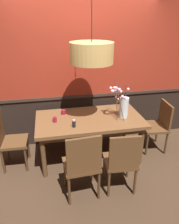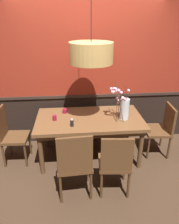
{
  "view_description": "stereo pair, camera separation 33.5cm",
  "coord_description": "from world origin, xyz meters",
  "px_view_note": "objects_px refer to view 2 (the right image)",
  "views": [
    {
      "loc": [
        -0.62,
        -3.03,
        2.26
      ],
      "look_at": [
        0.0,
        0.0,
        0.85
      ],
      "focal_mm": 33.98,
      "sensor_mm": 36.0,
      "label": 1
    },
    {
      "loc": [
        -0.28,
        -3.08,
        2.26
      ],
      "look_at": [
        0.0,
        0.0,
        0.85
      ],
      "focal_mm": 33.98,
      "sensor_mm": 36.0,
      "label": 2
    }
  ],
  "objects_px": {
    "chair_head_east_end": "(162,127)",
    "chair_head_west_end": "(10,133)",
    "dining_table": "(90,123)",
    "chair_near_side_left": "(75,162)",
    "chair_far_side_right": "(99,109)",
    "pendant_lamp": "(91,53)",
    "chair_near_side_right": "(115,162)",
    "candle_holder_nearer_center": "(65,111)",
    "condiment_bottle": "(72,123)",
    "vase_with_blossoms": "(123,107)",
    "candle_holder_nearer_edge": "(55,118)"
  },
  "relations": [
    {
      "from": "condiment_bottle",
      "to": "chair_head_west_end",
      "type": "bearing_deg",
      "value": 166.08
    },
    {
      "from": "chair_head_west_end",
      "to": "pendant_lamp",
      "type": "relative_size",
      "value": 0.77
    },
    {
      "from": "chair_head_west_end",
      "to": "candle_holder_nearer_center",
      "type": "xyz_separation_m",
      "value": [
        0.89,
        0.24,
        0.25
      ]
    },
    {
      "from": "chair_head_east_end",
      "to": "vase_with_blossoms",
      "type": "height_order",
      "value": "vase_with_blossoms"
    },
    {
      "from": "chair_near_side_left",
      "to": "pendant_lamp",
      "type": "xyz_separation_m",
      "value": [
        0.29,
        0.81,
        1.23
      ]
    },
    {
      "from": "chair_far_side_right",
      "to": "pendant_lamp",
      "type": "bearing_deg",
      "value": -104.99
    },
    {
      "from": "chair_head_east_end",
      "to": "chair_near_side_left",
      "type": "distance_m",
      "value": 1.76
    },
    {
      "from": "candle_holder_nearer_center",
      "to": "chair_far_side_right",
      "type": "bearing_deg",
      "value": 43.55
    },
    {
      "from": "chair_head_east_end",
      "to": "chair_near_side_right",
      "type": "xyz_separation_m",
      "value": [
        -0.99,
        -0.88,
        0.01
      ]
    },
    {
      "from": "dining_table",
      "to": "candle_holder_nearer_center",
      "type": "xyz_separation_m",
      "value": [
        -0.4,
        0.23,
        0.12
      ]
    },
    {
      "from": "chair_far_side_right",
      "to": "candle_holder_nearer_center",
      "type": "xyz_separation_m",
      "value": [
        -0.67,
        -0.63,
        0.26
      ]
    },
    {
      "from": "vase_with_blossoms",
      "to": "pendant_lamp",
      "type": "distance_m",
      "value": 0.99
    },
    {
      "from": "vase_with_blossoms",
      "to": "pendant_lamp",
      "type": "relative_size",
      "value": 0.5
    },
    {
      "from": "chair_near_side_left",
      "to": "condiment_bottle",
      "type": "height_order",
      "value": "chair_near_side_left"
    },
    {
      "from": "dining_table",
      "to": "chair_near_side_right",
      "type": "bearing_deg",
      "value": -73.66
    },
    {
      "from": "dining_table",
      "to": "chair_near_side_right",
      "type": "relative_size",
      "value": 1.84
    },
    {
      "from": "candle_holder_nearer_center",
      "to": "dining_table",
      "type": "bearing_deg",
      "value": -30.19
    },
    {
      "from": "dining_table",
      "to": "pendant_lamp",
      "type": "xyz_separation_m",
      "value": [
        0.01,
        -0.07,
        1.13
      ]
    },
    {
      "from": "chair_near_side_left",
      "to": "chair_far_side_right",
      "type": "height_order",
      "value": "chair_near_side_left"
    },
    {
      "from": "dining_table",
      "to": "chair_near_side_left",
      "type": "height_order",
      "value": "chair_near_side_left"
    },
    {
      "from": "pendant_lamp",
      "to": "chair_head_west_end",
      "type": "bearing_deg",
      "value": 177.1
    },
    {
      "from": "chair_far_side_right",
      "to": "vase_with_blossoms",
      "type": "distance_m",
      "value": 1.06
    },
    {
      "from": "chair_head_east_end",
      "to": "chair_head_west_end",
      "type": "distance_m",
      "value": 2.54
    },
    {
      "from": "dining_table",
      "to": "chair_far_side_right",
      "type": "bearing_deg",
      "value": 72.93
    },
    {
      "from": "chair_head_east_end",
      "to": "candle_holder_nearer_center",
      "type": "relative_size",
      "value": 11.17
    },
    {
      "from": "candle_holder_nearer_edge",
      "to": "dining_table",
      "type": "bearing_deg",
      "value": 3.14
    },
    {
      "from": "chair_near_side_left",
      "to": "chair_far_side_right",
      "type": "bearing_deg",
      "value": 72.88
    },
    {
      "from": "chair_near_side_left",
      "to": "condiment_bottle",
      "type": "relative_size",
      "value": 8.3
    },
    {
      "from": "chair_near_side_right",
      "to": "chair_head_west_end",
      "type": "bearing_deg",
      "value": 150.72
    },
    {
      "from": "dining_table",
      "to": "chair_head_west_end",
      "type": "bearing_deg",
      "value": -179.75
    },
    {
      "from": "chair_head_east_end",
      "to": "candle_holder_nearer_center",
      "type": "bearing_deg",
      "value": 172.03
    },
    {
      "from": "chair_far_side_right",
      "to": "candle_holder_nearer_center",
      "type": "distance_m",
      "value": 0.96
    },
    {
      "from": "dining_table",
      "to": "vase_with_blossoms",
      "type": "distance_m",
      "value": 0.61
    },
    {
      "from": "dining_table",
      "to": "chair_head_west_end",
      "type": "xyz_separation_m",
      "value": [
        -1.29,
        -0.01,
        -0.13
      ]
    },
    {
      "from": "chair_far_side_right",
      "to": "chair_head_west_end",
      "type": "distance_m",
      "value": 1.79
    },
    {
      "from": "chair_far_side_right",
      "to": "candle_holder_nearer_center",
      "type": "relative_size",
      "value": 11.6
    },
    {
      "from": "candle_holder_nearer_edge",
      "to": "condiment_bottle",
      "type": "xyz_separation_m",
      "value": [
        0.27,
        -0.22,
        0.01
      ]
    },
    {
      "from": "chair_head_east_end",
      "to": "dining_table",
      "type": "bearing_deg",
      "value": -179.89
    },
    {
      "from": "chair_head_west_end",
      "to": "vase_with_blossoms",
      "type": "relative_size",
      "value": 1.54
    },
    {
      "from": "dining_table",
      "to": "candle_holder_nearer_center",
      "type": "bearing_deg",
      "value": 149.81
    },
    {
      "from": "chair_far_side_right",
      "to": "pendant_lamp",
      "type": "xyz_separation_m",
      "value": [
        -0.25,
        -0.94,
        1.27
      ]
    },
    {
      "from": "candle_holder_nearer_edge",
      "to": "chair_head_west_end",
      "type": "bearing_deg",
      "value": 178.05
    },
    {
      "from": "vase_with_blossoms",
      "to": "chair_head_west_end",
      "type": "bearing_deg",
      "value": 178.08
    },
    {
      "from": "chair_far_side_right",
      "to": "pendant_lamp",
      "type": "relative_size",
      "value": 0.75
    },
    {
      "from": "chair_near_side_left",
      "to": "condiment_bottle",
      "type": "xyz_separation_m",
      "value": [
        -0.02,
        0.63,
        0.25
      ]
    },
    {
      "from": "dining_table",
      "to": "chair_head_east_end",
      "type": "distance_m",
      "value": 1.26
    },
    {
      "from": "chair_head_west_end",
      "to": "candle_holder_nearer_edge",
      "type": "relative_size",
      "value": 11.41
    },
    {
      "from": "chair_near_side_right",
      "to": "chair_head_west_end",
      "type": "relative_size",
      "value": 0.97
    },
    {
      "from": "chair_head_west_end",
      "to": "condiment_bottle",
      "type": "height_order",
      "value": "chair_head_west_end"
    },
    {
      "from": "condiment_bottle",
      "to": "candle_holder_nearer_center",
      "type": "bearing_deg",
      "value": 103.09
    }
  ]
}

